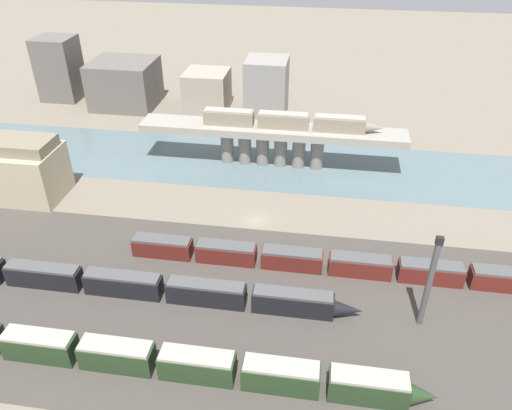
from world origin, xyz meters
TOP-DOWN VIEW (x-y plane):
  - ground_plane at (0.00, 0.00)m, footprint 400.00×400.00m
  - railbed_yard at (0.00, -24.00)m, footprint 280.00×42.00m
  - river_water at (0.00, 23.52)m, footprint 320.00×24.96m
  - bridge at (0.00, 23.52)m, footprint 59.99×7.22m
  - train_on_bridge at (3.88, 23.52)m, footprint 39.80×2.73m
  - train_yard_near at (-6.49, -37.12)m, footprint 68.82×3.16m
  - train_yard_mid at (-23.07, -23.37)m, footprint 84.00×2.71m
  - train_yard_far at (20.88, -12.88)m, footprint 82.16×3.01m
  - signal_tower at (28.15, -22.90)m, footprint 1.00×0.87m
  - city_block_far_left at (-67.68, 56.53)m, footprint 10.96×10.22m
  - city_block_left at (-46.64, 53.84)m, footprint 17.81×15.85m
  - city_block_center at (-22.44, 54.36)m, footprint 12.06×11.77m
  - city_block_right at (-5.09, 52.31)m, footprint 11.25×11.28m

SIDE VIEW (x-z plane):
  - ground_plane at x=0.00m, z-range 0.00..0.00m
  - river_water at x=0.00m, z-range 0.00..0.01m
  - railbed_yard at x=0.00m, z-range 0.00..0.01m
  - train_yard_far at x=20.88m, z-range -0.03..3.44m
  - train_yard_mid at x=-23.07m, z-range -0.03..3.80m
  - train_yard_near at x=-6.49m, z-range -0.03..4.04m
  - city_block_center at x=-22.44m, z-range 0.00..11.01m
  - city_block_left at x=-46.64m, z-range 0.00..12.98m
  - bridge at x=0.00m, z-range 2.18..11.50m
  - signal_tower at x=28.15m, z-range -0.04..15.86m
  - city_block_right at x=-5.09m, z-range 0.00..15.92m
  - city_block_far_left at x=-67.68m, z-range 0.00..18.14m
  - train_on_bridge at x=3.88m, z-range 9.28..12.79m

